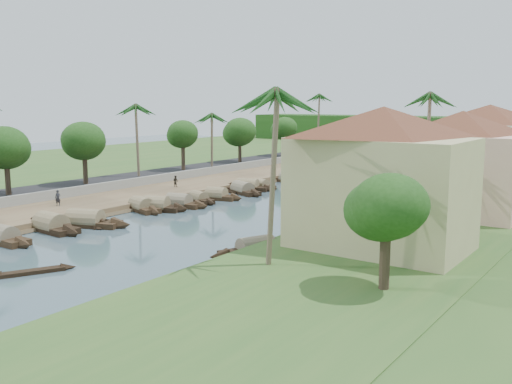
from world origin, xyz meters
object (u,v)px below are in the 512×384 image
Objects in this scene: bridge at (442,153)px; building_near at (381,177)px; person_near at (58,198)px; sampan_1 at (51,226)px; sampan_0 at (2,238)px.

building_near reaches higher than bridge.
bridge is 76.54m from building_near.
building_near is 8.84× the size of person_near.
bridge is 82.15m from sampan_1.
bridge is at bearing 83.21° from sampan_0.
sampan_0 is at bearing -82.69° from sampan_1.
sampan_1 is at bearing -96.83° from bridge.
sampan_0 is 4.96× the size of person_near.
bridge is 87.13m from sampan_0.
building_near is (18.99, -74.00, 4.66)m from bridge.
sampan_1 is (-0.37, 5.05, 0.01)m from sampan_0.
sampan_0 is 12.76m from person_near.
sampan_1 is at bearing 93.59° from sampan_0.
building_near is 31.63m from sampan_0.
person_near reaches higher than bridge.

